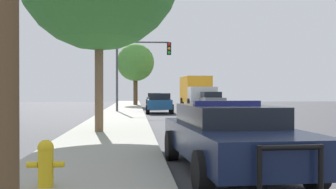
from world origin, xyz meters
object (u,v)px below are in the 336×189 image
(police_car, at_px, (230,135))
(car_background_midblock, at_px, (160,103))
(traffic_light, at_px, (139,61))
(box_truck, at_px, (196,91))
(fire_hydrant, at_px, (46,162))
(car_background_distant, at_px, (154,98))
(car_background_oncoming, at_px, (211,100))
(tree_sidewalk_far, at_px, (135,63))

(police_car, distance_m, car_background_midblock, 21.81)
(police_car, relative_size, traffic_light, 1.05)
(box_truck, bearing_deg, fire_hydrant, 76.63)
(fire_hydrant, xyz_separation_m, car_background_distant, (3.69, 44.60, 0.21))
(fire_hydrant, height_order, traffic_light, traffic_light)
(car_background_oncoming, bearing_deg, traffic_light, 40.18)
(car_background_midblock, bearing_deg, police_car, -87.28)
(police_car, distance_m, box_truck, 33.45)
(police_car, bearing_deg, car_background_oncoming, -103.07)
(fire_hydrant, bearing_deg, box_truck, 78.00)
(police_car, distance_m, car_background_distant, 43.01)
(car_background_distant, xyz_separation_m, tree_sidewalk_far, (-2.30, -6.22, 3.89))
(car_background_midblock, bearing_deg, car_background_oncoming, 53.72)
(tree_sidewalk_far, bearing_deg, traffic_light, -89.09)
(police_car, height_order, car_background_distant, police_car)
(car_background_midblock, bearing_deg, traffic_light, 161.42)
(fire_hydrant, height_order, car_background_oncoming, car_background_oncoming)
(fire_hydrant, bearing_deg, car_background_midblock, 82.53)
(car_background_oncoming, xyz_separation_m, tree_sidewalk_far, (-6.48, 9.00, 3.81))
(traffic_light, height_order, box_truck, traffic_light)
(fire_hydrant, distance_m, traffic_light, 24.24)
(fire_hydrant, relative_size, traffic_light, 0.14)
(police_car, xyz_separation_m, car_background_oncoming, (4.74, 27.79, 0.10))
(box_truck, bearing_deg, car_background_midblock, 67.80)
(police_car, xyz_separation_m, box_truck, (4.25, 33.17, 0.92))
(car_background_distant, bearing_deg, box_truck, -65.18)
(car_background_distant, relative_size, box_truck, 0.56)
(traffic_light, distance_m, tree_sidewalk_far, 14.44)
(fire_hydrant, bearing_deg, traffic_light, 86.12)
(car_background_oncoming, height_order, box_truck, box_truck)
(fire_hydrant, relative_size, tree_sidewalk_far, 0.11)
(car_background_distant, relative_size, car_background_oncoming, 1.10)
(police_car, relative_size, tree_sidewalk_far, 0.82)
(police_car, relative_size, car_background_oncoming, 1.34)
(car_background_distant, bearing_deg, car_background_midblock, -87.46)
(traffic_light, bearing_deg, car_background_oncoming, 40.91)
(traffic_light, xyz_separation_m, car_background_oncoming, (6.25, 5.42, -2.96))
(box_truck, bearing_deg, police_car, 81.33)
(police_car, height_order, fire_hydrant, police_car)
(car_background_oncoming, bearing_deg, fire_hydrant, 74.26)
(fire_hydrant, distance_m, box_truck, 35.56)
(fire_hydrant, bearing_deg, car_background_oncoming, 74.99)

